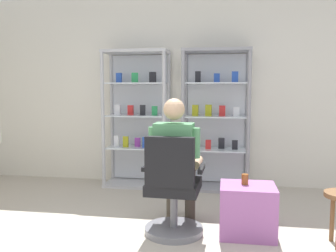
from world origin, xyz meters
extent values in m
cube|color=silver|center=(0.00, 3.00, 1.35)|extent=(6.00, 0.10, 2.70)
cylinder|color=#B7B7BC|center=(-0.98, 2.50, 0.95)|extent=(0.05, 0.05, 1.90)
cylinder|color=#B7B7BC|center=(-0.13, 2.50, 0.95)|extent=(0.05, 0.05, 1.90)
cylinder|color=#B7B7BC|center=(-0.98, 2.90, 0.95)|extent=(0.05, 0.05, 1.90)
cylinder|color=#B7B7BC|center=(-0.13, 2.90, 0.95)|extent=(0.05, 0.05, 1.90)
cube|color=#B7B7BC|center=(-0.55, 2.70, 1.88)|extent=(0.90, 0.45, 0.04)
cube|color=#B7B7BC|center=(-0.55, 2.70, 0.02)|extent=(0.90, 0.45, 0.04)
cube|color=silver|center=(-0.55, 2.92, 0.95)|extent=(0.84, 0.02, 1.80)
cube|color=silver|center=(-0.55, 2.70, 0.55)|extent=(0.82, 0.39, 0.02)
cube|color=silver|center=(-0.84, 2.68, 0.64)|extent=(0.08, 0.04, 0.15)
cube|color=#999919|center=(-0.70, 2.65, 0.63)|extent=(0.08, 0.03, 0.15)
cube|color=purple|center=(-0.54, 2.72, 0.62)|extent=(0.08, 0.04, 0.13)
cube|color=#264CB2|center=(-0.41, 2.66, 0.63)|extent=(0.09, 0.05, 0.15)
cube|color=gold|center=(-0.26, 2.70, 0.63)|extent=(0.09, 0.03, 0.14)
cube|color=silver|center=(-0.55, 2.70, 1.00)|extent=(0.82, 0.39, 0.02)
cube|color=silver|center=(-0.83, 2.71, 1.08)|extent=(0.09, 0.05, 0.14)
cube|color=red|center=(-0.64, 2.71, 1.08)|extent=(0.08, 0.05, 0.14)
cube|color=black|center=(-0.46, 2.69, 1.08)|extent=(0.08, 0.06, 0.14)
cube|color=#268C4C|center=(-0.29, 2.68, 1.07)|extent=(0.08, 0.04, 0.13)
cube|color=silver|center=(-0.55, 2.70, 1.45)|extent=(0.82, 0.39, 0.02)
cube|color=#264CB2|center=(-0.80, 2.70, 1.53)|extent=(0.08, 0.05, 0.13)
cube|color=#268C4C|center=(-0.56, 2.66, 1.53)|extent=(0.09, 0.05, 0.13)
cube|color=black|center=(-0.32, 2.70, 1.53)|extent=(0.09, 0.06, 0.15)
cylinder|color=gray|center=(0.13, 2.50, 0.95)|extent=(0.05, 0.05, 1.90)
cylinder|color=gray|center=(0.98, 2.50, 0.95)|extent=(0.05, 0.05, 1.90)
cylinder|color=gray|center=(0.13, 2.90, 0.95)|extent=(0.05, 0.05, 1.90)
cylinder|color=gray|center=(0.98, 2.90, 0.95)|extent=(0.05, 0.05, 1.90)
cube|color=gray|center=(0.55, 2.70, 1.88)|extent=(0.90, 0.45, 0.04)
cube|color=gray|center=(0.55, 2.70, 0.02)|extent=(0.90, 0.45, 0.04)
cube|color=silver|center=(0.55, 2.92, 0.95)|extent=(0.84, 0.02, 1.80)
cube|color=silver|center=(0.55, 2.70, 0.55)|extent=(0.82, 0.39, 0.02)
cube|color=gold|center=(0.29, 2.73, 0.62)|extent=(0.07, 0.04, 0.13)
cube|color=red|center=(0.45, 2.67, 0.62)|extent=(0.08, 0.04, 0.13)
cube|color=black|center=(0.63, 2.74, 0.63)|extent=(0.08, 0.06, 0.15)
cube|color=black|center=(0.81, 2.70, 0.62)|extent=(0.08, 0.04, 0.12)
cube|color=silver|center=(0.55, 2.70, 1.00)|extent=(0.82, 0.39, 0.02)
cube|color=#999919|center=(0.27, 2.69, 1.08)|extent=(0.08, 0.06, 0.15)
cube|color=#999919|center=(0.45, 2.71, 1.08)|extent=(0.09, 0.06, 0.15)
cube|color=red|center=(0.64, 2.73, 1.08)|extent=(0.08, 0.05, 0.14)
cube|color=silver|center=(0.82, 2.72, 1.07)|extent=(0.08, 0.04, 0.12)
cube|color=silver|center=(0.55, 2.70, 1.45)|extent=(0.82, 0.39, 0.02)
cube|color=black|center=(0.30, 2.72, 1.53)|extent=(0.08, 0.05, 0.15)
cube|color=#264CB2|center=(0.56, 2.74, 1.52)|extent=(0.08, 0.04, 0.12)
cube|color=#264CB2|center=(0.80, 2.68, 1.53)|extent=(0.09, 0.05, 0.14)
cylinder|color=slate|center=(0.21, 1.10, 0.03)|extent=(0.56, 0.56, 0.06)
cylinder|color=slate|center=(0.21, 1.10, 0.24)|extent=(0.07, 0.07, 0.41)
cube|color=black|center=(0.21, 1.10, 0.46)|extent=(0.50, 0.50, 0.10)
cube|color=black|center=(0.20, 0.89, 0.73)|extent=(0.44, 0.10, 0.45)
cube|color=black|center=(0.47, 1.09, 0.64)|extent=(0.05, 0.30, 0.04)
cube|color=black|center=(-0.05, 1.11, 0.64)|extent=(0.05, 0.30, 0.04)
cylinder|color=#3F382D|center=(0.32, 1.30, 0.56)|extent=(0.16, 0.41, 0.14)
cylinder|color=#3F382D|center=(0.33, 1.50, 0.28)|extent=(0.11, 0.11, 0.56)
cylinder|color=#3F382D|center=(0.12, 1.31, 0.56)|extent=(0.16, 0.41, 0.14)
cylinder|color=#3F382D|center=(0.13, 1.51, 0.28)|extent=(0.11, 0.11, 0.56)
cube|color=#4C8C59|center=(0.21, 1.10, 0.81)|extent=(0.37, 0.23, 0.50)
sphere|color=tan|center=(0.21, 1.10, 1.19)|extent=(0.20, 0.20, 0.20)
cylinder|color=#4C8C59|center=(0.41, 1.10, 0.88)|extent=(0.09, 0.09, 0.28)
cylinder|color=tan|center=(0.42, 1.28, 0.66)|extent=(0.09, 0.30, 0.08)
cylinder|color=#4C8C59|center=(0.01, 1.11, 0.88)|extent=(0.09, 0.09, 0.28)
cylinder|color=tan|center=(0.02, 1.29, 0.66)|extent=(0.09, 0.30, 0.08)
cube|color=#9E599E|center=(0.90, 1.17, 0.24)|extent=(0.51, 0.43, 0.48)
cylinder|color=brown|center=(0.87, 1.20, 0.53)|extent=(0.06, 0.06, 0.10)
cylinder|color=brown|center=(1.65, 1.16, 0.22)|extent=(0.04, 0.04, 0.44)
camera|label=1|loc=(0.68, -2.18, 1.39)|focal=38.44mm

